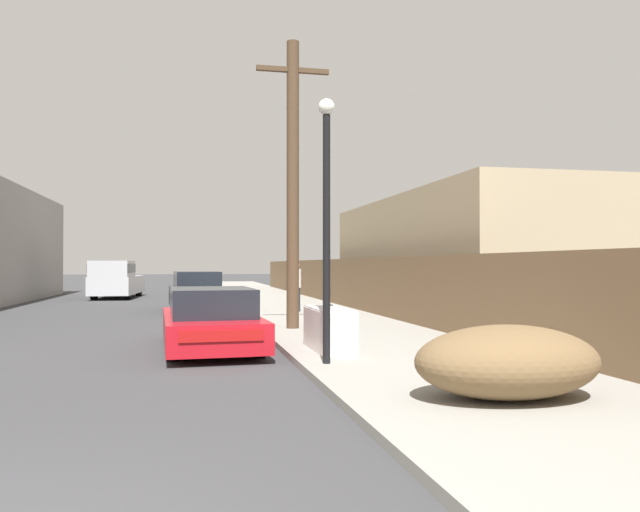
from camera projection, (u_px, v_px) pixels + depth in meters
name	position (u px, v px, depth m)	size (l,w,h in m)	color
sidewalk_curb	(278.00, 302.00, 27.09)	(4.20, 63.00, 0.12)	gray
discarded_fridge	(329.00, 329.00, 11.33)	(0.63, 1.76, 0.79)	white
parked_sports_car_red	(210.00, 321.00, 12.29)	(1.99, 4.73, 1.22)	red
car_parked_mid	(196.00, 293.00, 22.31)	(2.05, 4.75, 1.43)	black
pickup_truck	(116.00, 280.00, 30.93)	(2.25, 5.67, 1.86)	silver
utility_pole	(293.00, 180.00, 15.26)	(1.80, 0.30, 7.04)	#4C3826
street_lamp	(327.00, 207.00, 9.81)	(0.26, 0.26, 4.17)	black
brush_pile	(507.00, 362.00, 7.22)	(2.21, 1.51, 0.85)	brown
wooden_fence	(341.00, 282.00, 24.10)	(0.08, 41.59, 1.77)	brown
building_right_house	(471.00, 256.00, 21.42)	(6.00, 13.43, 3.92)	tan
pedestrian	(296.00, 286.00, 20.64)	(0.34, 0.34, 1.65)	#282D42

